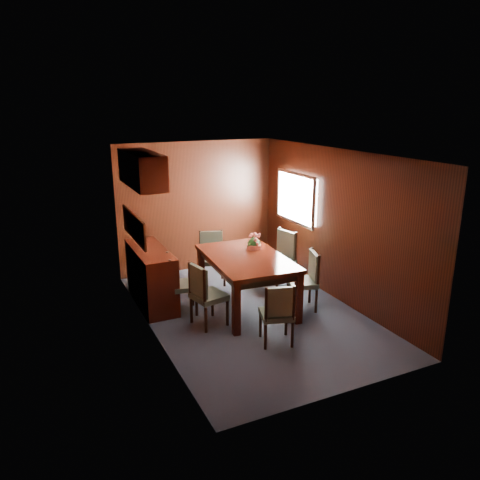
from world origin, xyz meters
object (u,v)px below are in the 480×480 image
sideboard (151,276)px  chair_left_near (205,292)px  dining_table (246,263)px  chair_head (278,311)px  chair_right_near (307,277)px  flower_centerpiece (254,241)px

sideboard → chair_left_near: size_ratio=1.50×
dining_table → chair_left_near: chair_left_near is taller
chair_left_near → sideboard: bearing=-168.0°
sideboard → chair_head: size_ratio=1.62×
sideboard → dining_table: sideboard is taller
chair_left_near → chair_head: bearing=23.8°
chair_head → chair_right_near: bearing=56.6°
chair_left_near → chair_head: 1.13m
sideboard → flower_centerpiece: 1.71m
chair_left_near → flower_centerpiece: size_ratio=3.67×
dining_table → chair_left_near: 0.90m
chair_left_near → flower_centerpiece: bearing=108.1°
sideboard → chair_right_near: chair_right_near is taller
flower_centerpiece → dining_table: bearing=-133.6°
chair_right_near → chair_head: 1.26m
sideboard → dining_table: size_ratio=0.77×
dining_table → chair_head: bearing=-93.5°
dining_table → flower_centerpiece: 0.47m
flower_centerpiece → sideboard: bearing=163.7°
dining_table → chair_right_near: size_ratio=1.99×
flower_centerpiece → chair_head: bearing=-105.7°
dining_table → chair_right_near: bearing=-25.1°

